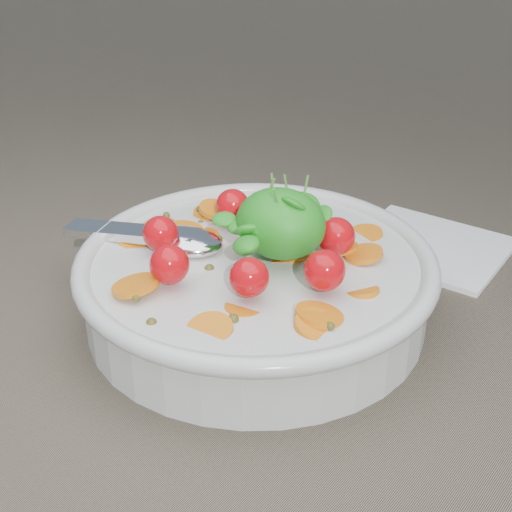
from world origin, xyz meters
The scene contains 3 objects.
ground centered at (0.00, 0.00, 0.00)m, with size 6.00×6.00×0.00m, color #726651.
bowl centered at (0.01, -0.02, 0.04)m, with size 0.32×0.30×0.13m.
napkin centered at (0.08, 0.18, 0.00)m, with size 0.15×0.13×0.01m, color white.
Camera 1 is at (0.33, -0.43, 0.34)m, focal length 50.00 mm.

